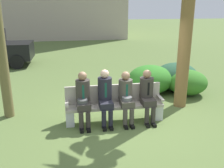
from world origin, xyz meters
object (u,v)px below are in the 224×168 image
(seated_man_leftmost, at_px, (83,97))
(shrub_far_lawn, at_px, (187,82))
(seated_man_centerright, at_px, (126,95))
(park_bench, at_px, (114,104))
(shrub_near_bench, at_px, (176,76))
(shrub_mid_lawn, at_px, (150,79))
(seated_man_centerleft, at_px, (105,94))
(seated_man_rightmost, at_px, (147,93))

(seated_man_leftmost, relative_size, shrub_far_lawn, 1.02)
(seated_man_centerright, bearing_deg, park_bench, 152.77)
(shrub_near_bench, relative_size, shrub_far_lawn, 1.15)
(shrub_near_bench, height_order, shrub_mid_lawn, shrub_near_bench)
(seated_man_leftmost, distance_m, seated_man_centerleft, 0.53)
(seated_man_centerleft, relative_size, shrub_mid_lawn, 0.91)
(seated_man_centerright, height_order, shrub_near_bench, seated_man_centerright)
(shrub_mid_lawn, bearing_deg, park_bench, -129.51)
(park_bench, height_order, shrub_far_lawn, park_bench)
(shrub_near_bench, distance_m, shrub_mid_lawn, 0.98)
(shrub_mid_lawn, bearing_deg, shrub_far_lawn, -16.76)
(shrub_far_lawn, bearing_deg, shrub_mid_lawn, 163.24)
(seated_man_leftmost, height_order, shrub_mid_lawn, seated_man_leftmost)
(seated_man_leftmost, xyz_separation_m, shrub_mid_lawn, (2.29, 1.98, -0.27))
(seated_man_centerleft, xyz_separation_m, seated_man_centerright, (0.51, -0.01, -0.04))
(seated_man_leftmost, relative_size, seated_man_centerright, 1.03)
(shrub_near_bench, bearing_deg, seated_man_rightmost, -127.98)
(seated_man_leftmost, relative_size, seated_man_rightmost, 1.02)
(seated_man_rightmost, height_order, shrub_far_lawn, seated_man_rightmost)
(park_bench, distance_m, shrub_far_lawn, 3.05)
(seated_man_leftmost, xyz_separation_m, shrub_near_bench, (3.26, 2.16, -0.27))
(seated_man_centerleft, bearing_deg, shrub_near_bench, 38.25)
(shrub_far_lawn, bearing_deg, park_bench, -150.36)
(park_bench, distance_m, shrub_near_bench, 3.20)
(seated_man_rightmost, xyz_separation_m, shrub_mid_lawn, (0.72, 1.98, -0.26))
(seated_man_centerleft, distance_m, shrub_far_lawn, 3.34)
(seated_man_leftmost, relative_size, shrub_mid_lawn, 0.89)
(seated_man_centerleft, bearing_deg, seated_man_centerright, -1.44)
(park_bench, bearing_deg, seated_man_leftmost, -170.07)
(park_bench, distance_m, seated_man_rightmost, 0.86)
(shrub_far_lawn, bearing_deg, seated_man_centerright, -145.32)
(seated_man_centerleft, distance_m, shrub_mid_lawn, 2.66)
(seated_man_rightmost, height_order, shrub_mid_lawn, seated_man_rightmost)
(park_bench, height_order, seated_man_leftmost, seated_man_leftmost)
(seated_man_centerleft, relative_size, shrub_far_lawn, 1.04)
(seated_man_centerright, xyz_separation_m, shrub_near_bench, (2.22, 2.16, -0.25))
(park_bench, height_order, seated_man_rightmost, seated_man_rightmost)
(seated_man_centerright, relative_size, shrub_near_bench, 0.86)
(seated_man_rightmost, relative_size, shrub_far_lawn, 1.00)
(seated_man_rightmost, distance_m, shrub_mid_lawn, 2.12)
(seated_man_leftmost, distance_m, shrub_far_lawn, 3.81)
(shrub_mid_lawn, bearing_deg, seated_man_rightmost, -109.96)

